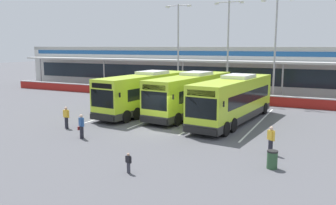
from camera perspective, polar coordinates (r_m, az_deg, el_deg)
ground_plane at (r=25.26m, az=-2.12°, el=-4.64°), size 200.00×200.00×0.00m
terminal_building at (r=49.99m, az=12.52°, el=5.56°), size 70.00×13.00×6.00m
red_barrier_wall at (r=38.34m, az=8.07°, el=0.91°), size 60.00×0.40×1.10m
coach_bus_leftmost at (r=31.96m, az=-3.54°, el=1.55°), size 3.95×12.34×3.78m
coach_bus_left_centre at (r=30.92m, az=3.89°, el=1.29°), size 3.95×12.34×3.78m
coach_bus_centre at (r=28.24m, az=10.83°, el=0.38°), size 3.95×12.34×3.78m
bay_stripe_far_west at (r=33.44m, az=-6.85°, el=-1.24°), size 0.14×13.00×0.01m
bay_stripe_west at (r=31.41m, az=-0.38°, el=-1.86°), size 0.14×13.00×0.01m
bay_stripe_mid_west at (r=29.83m, az=6.88°, el=-2.53°), size 0.14×13.00×0.01m
bay_stripe_centre at (r=28.78m, az=14.82°, el=-3.21°), size 0.14×13.00×0.01m
pedestrian_with_handbag at (r=23.69m, az=-14.13°, el=-3.73°), size 0.64×0.47×1.62m
pedestrian_in_dark_coat at (r=26.84m, az=-16.47°, el=-2.28°), size 0.53×0.31×1.62m
pedestrian_child at (r=17.00m, az=-6.55°, el=-9.78°), size 0.33×0.20×1.00m
pedestrian_near_bin at (r=20.46m, az=16.63°, el=-5.85°), size 0.47×0.42×1.62m
lamp_post_west at (r=42.19m, az=1.69°, el=9.57°), size 3.24×0.28×11.00m
lamp_post_centre at (r=39.43m, az=9.89°, el=9.46°), size 3.24×0.28×11.00m
lamp_post_east at (r=38.17m, az=17.31°, el=9.19°), size 3.24×0.28×11.00m
litter_bin at (r=18.27m, az=16.84°, el=-9.00°), size 0.54×0.54×0.93m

